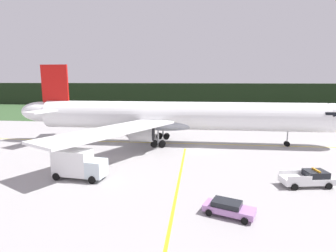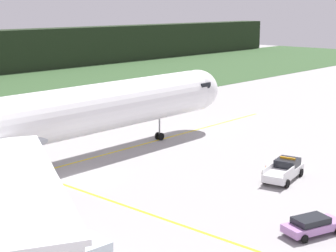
# 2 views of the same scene
# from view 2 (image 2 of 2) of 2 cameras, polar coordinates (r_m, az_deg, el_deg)

# --- Properties ---
(ground) EXTENTS (320.00, 320.00, 0.00)m
(ground) POSITION_cam_2_polar(r_m,az_deg,el_deg) (51.99, -8.89, -5.32)
(ground) COLOR #9D9A9A
(taxiway_centerline_main) EXTENTS (81.42, 1.57, 0.01)m
(taxiway_centerline_main) POSITION_cam_2_polar(r_m,az_deg,el_deg) (53.20, -15.16, -5.19)
(taxiway_centerline_main) COLOR yellow
(taxiway_centerline_main) RESTS_ON ground
(taxiway_centerline_spur) EXTENTS (0.77, 30.14, 0.01)m
(taxiway_centerline_spur) POSITION_cam_2_polar(r_m,az_deg,el_deg) (40.52, 1.59, -10.44)
(taxiway_centerline_spur) COLOR yellow
(taxiway_centerline_spur) RESTS_ON ground
(airliner) EXTENTS (60.44, 47.77, 14.61)m
(airliner) POSITION_cam_2_polar(r_m,az_deg,el_deg) (51.50, -16.21, 0.04)
(airliner) COLOR white
(airliner) RESTS_ON ground
(ops_pickup_truck) EXTENTS (5.94, 3.20, 1.94)m
(ops_pickup_truck) POSITION_cam_2_polar(r_m,az_deg,el_deg) (51.58, 12.14, -4.54)
(ops_pickup_truck) COLOR white
(ops_pickup_truck) RESTS_ON ground
(staff_car) EXTENTS (4.77, 3.19, 1.30)m
(staff_car) POSITION_cam_2_polar(r_m,az_deg,el_deg) (40.19, 14.94, -10.01)
(staff_car) COLOR #AE77B9
(staff_car) RESTS_ON ground
(apron_cone) EXTENTS (0.62, 0.62, 0.78)m
(apron_cone) POSITION_cam_2_polar(r_m,az_deg,el_deg) (53.24, 10.24, -4.51)
(apron_cone) COLOR black
(apron_cone) RESTS_ON ground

